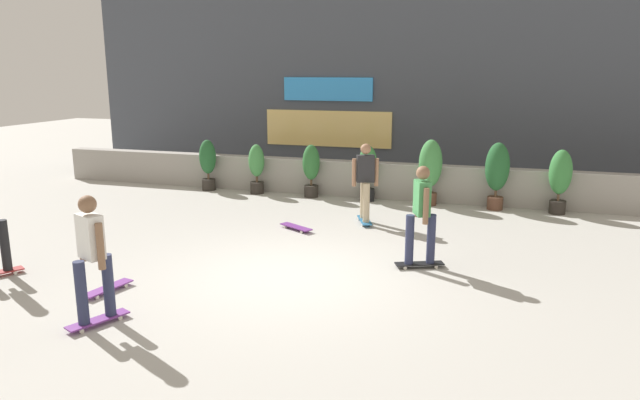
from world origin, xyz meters
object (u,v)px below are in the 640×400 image
potted_plant_2 (311,168)px  potted_plant_6 (560,177)px  skater_foreground (365,180)px  skater_far_right (92,255)px  potted_plant_1 (257,166)px  potted_plant_5 (497,171)px  potted_plant_4 (430,167)px  potted_plant_3 (368,170)px  skateboard_near_camera (108,288)px  skateboard_aside (296,227)px  skater_by_wall_right (421,212)px  potted_plant_0 (208,162)px

potted_plant_2 → potted_plant_6: 5.86m
skater_foreground → skater_far_right: 6.25m
potted_plant_1 → skater_far_right: 8.09m
potted_plant_5 → potted_plant_6: size_ratio=1.07×
potted_plant_1 → skater_far_right: bearing=-81.1°
potted_plant_2 → potted_plant_4: size_ratio=0.85×
potted_plant_1 → potted_plant_6: (7.36, 0.00, 0.13)m
potted_plant_3 → potted_plant_6: size_ratio=0.95×
skater_foreground → potted_plant_1: bearing=148.0°
potted_plant_6 → skateboard_near_camera: size_ratio=1.77×
potted_plant_1 → potted_plant_4: bearing=0.0°
skater_far_right → skateboard_aside: 5.11m
skater_far_right → skater_by_wall_right: bearing=43.2°
potted_plant_6 → skateboard_near_camera: potted_plant_6 is taller
potted_plant_1 → skater_foreground: 3.99m
potted_plant_1 → skateboard_aside: bearing=-54.5°
potted_plant_4 → skater_by_wall_right: bearing=-85.1°
potted_plant_2 → skater_foreground: (1.88, -2.11, 0.18)m
skater_foreground → potted_plant_2: bearing=131.7°
skater_foreground → skateboard_near_camera: 5.68m
skater_foreground → skater_far_right: size_ratio=1.00×
potted_plant_4 → skater_far_right: size_ratio=0.93×
potted_plant_0 → skater_foreground: (4.80, -2.11, 0.17)m
potted_plant_1 → skateboard_near_camera: potted_plant_1 is taller
potted_plant_4 → skateboard_aside: (-2.31, -3.04, -0.86)m
potted_plant_6 → skater_by_wall_right: 5.21m
potted_plant_2 → potted_plant_6: potted_plant_6 is taller
potted_plant_6 → skateboard_aside: size_ratio=1.83×
potted_plant_0 → skater_far_right: (2.66, -7.99, 0.17)m
potted_plant_5 → skateboard_aside: bearing=-141.6°
skateboard_near_camera → skater_far_right: bearing=-58.8°
potted_plant_1 → potted_plant_2: size_ratio=0.96×
potted_plant_2 → potted_plant_0: bearing=180.0°
potted_plant_3 → potted_plant_6: 4.40m
potted_plant_0 → potted_plant_6: size_ratio=0.93×
skater_foreground → skateboard_aside: size_ratio=2.13×
potted_plant_5 → skater_far_right: skater_far_right is taller
skater_far_right → potted_plant_4: bearing=68.0°
potted_plant_0 → potted_plant_2: (2.92, 0.00, -0.02)m
potted_plant_6 → potted_plant_4: bearing=180.0°
potted_plant_2 → potted_plant_4: 2.99m
potted_plant_1 → skater_foreground: bearing=-32.0°
skater_far_right → skateboard_near_camera: skater_far_right is taller
potted_plant_3 → potted_plant_6: potted_plant_6 is taller
skater_foreground → skateboard_aside: bearing=-142.5°
potted_plant_3 → skater_foreground: bearing=-78.7°
potted_plant_5 → skateboard_aside: potted_plant_5 is taller
potted_plant_3 → skater_far_right: (-1.71, -7.99, 0.16)m
potted_plant_2 → skater_far_right: 8.00m
skater_foreground → potted_plant_6: bearing=28.0°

